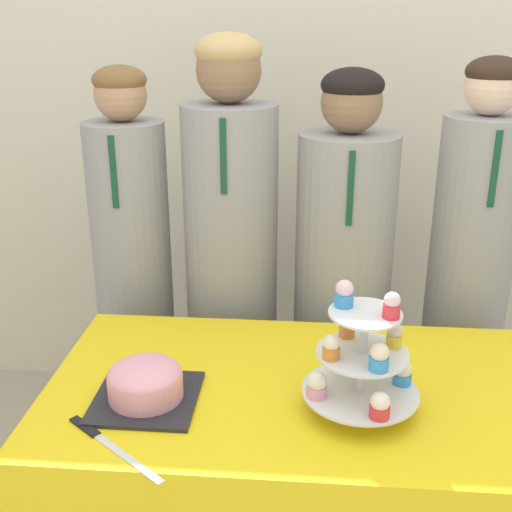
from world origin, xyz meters
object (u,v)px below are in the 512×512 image
(cake_knife, at_px, (100,438))
(cupcake_stand, at_px, (362,358))
(student_0, at_px, (135,299))
(student_1, at_px, (232,290))
(student_3, at_px, (465,306))
(student_2, at_px, (341,309))
(round_cake, at_px, (145,382))

(cake_knife, height_order, cupcake_stand, cupcake_stand)
(student_0, xyz_separation_m, student_1, (0.33, 0.00, 0.05))
(cupcake_stand, distance_m, student_3, 0.80)
(student_0, distance_m, student_2, 0.70)
(cake_knife, bearing_deg, round_cake, 105.08)
(round_cake, relative_size, cake_knife, 0.95)
(student_1, bearing_deg, student_2, -0.00)
(cake_knife, relative_size, student_1, 0.16)
(student_0, relative_size, student_2, 1.00)
(cake_knife, xyz_separation_m, student_0, (-0.14, 0.83, -0.05))
(student_1, xyz_separation_m, student_2, (0.37, -0.00, -0.06))
(cake_knife, xyz_separation_m, cupcake_stand, (0.57, 0.16, 0.13))
(cake_knife, height_order, student_3, student_3)
(student_3, bearing_deg, student_2, 180.00)
(cupcake_stand, xyz_separation_m, student_0, (-0.71, 0.67, -0.19))
(round_cake, bearing_deg, student_1, 79.61)
(student_3, bearing_deg, cupcake_stand, -120.20)
(cake_knife, bearing_deg, student_1, 115.09)
(cake_knife, distance_m, student_2, 1.00)
(student_2, height_order, student_3, student_3)
(round_cake, xyz_separation_m, cake_knife, (-0.07, -0.16, -0.05))
(student_0, height_order, student_2, student_0)
(round_cake, xyz_separation_m, student_3, (0.89, 0.68, -0.09))
(cake_knife, relative_size, student_2, 0.17)
(cake_knife, bearing_deg, student_0, 137.78)
(cake_knife, bearing_deg, cupcake_stand, 53.57)
(student_0, xyz_separation_m, student_2, (0.70, 0.00, -0.01))
(cupcake_stand, relative_size, student_0, 0.21)
(cupcake_stand, distance_m, student_0, 1.00)
(cupcake_stand, xyz_separation_m, student_2, (-0.01, 0.67, -0.20))
(student_0, bearing_deg, student_3, 0.00)
(student_2, relative_size, student_3, 0.98)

